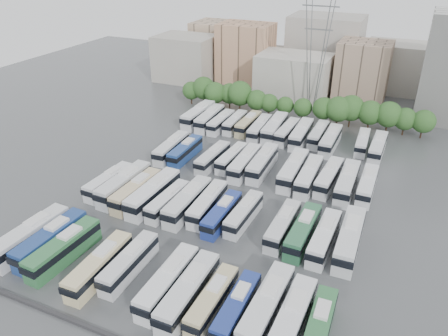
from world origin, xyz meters
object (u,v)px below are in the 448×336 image
at_px(bus_r1_s0, 109,181).
at_px(bus_r2_s1, 171,148).
at_px(bus_r2_s9, 293,170).
at_px(bus_r3_s7, 287,132).
at_px(bus_r2_s2, 185,151).
at_px(bus_r1_s10, 283,225).
at_px(bus_r3_s4, 248,124).
at_px(bus_r1_s13, 350,239).
at_px(bus_r3_s8, 301,134).
at_px(bus_r2_s4, 213,157).
at_px(bus_r0_s0, 30,236).
at_px(bus_r2_s12, 347,182).
at_px(bus_r2_s6, 245,163).
at_px(bus_r3_s3, 235,122).
at_px(bus_r2_s5, 232,158).
at_px(bus_r0_s1, 51,240).
at_px(bus_r0_s4, 99,265).
at_px(bus_r1_s2, 136,191).
at_px(electricity_pylon, 318,40).
at_px(bus_r0_s9, 212,300).
at_px(bus_r1_s12, 324,237).
at_px(bus_r0_s2, 64,249).
at_px(bus_r0_s10, 237,308).
at_px(bus_r1_s3, 153,193).
at_px(bus_r1_s11, 303,231).
at_px(bus_r2_s7, 262,163).
at_px(bus_r2_s10, 309,176).
at_px(bus_r1_s6, 208,203).
at_px(bus_r1_s5, 188,201).
at_px(bus_r3_s1, 210,118).
at_px(bus_r0_s7, 168,281).
at_px(bus_r2_s13, 367,185).
at_px(bus_r3_s12, 362,142).
at_px(bus_r0_s5, 129,263).
at_px(bus_r0_s13, 319,328).
at_px(bus_r1_s8, 244,213).
at_px(bus_r3_s9, 318,134).
at_px(bus_r3_s13, 378,147).
at_px(bus_r0_s8, 188,291).
at_px(bus_r0_s11, 266,306).
at_px(bus_r3_s5, 260,128).
at_px(bus_r3_s2, 221,122).

height_order(bus_r1_s0, bus_r2_s1, bus_r2_s1).
xyz_separation_m(bus_r2_s9, bus_r3_s7, (-6.50, 17.85, -0.25)).
bearing_deg(bus_r2_s1, bus_r2_s2, -1.70).
bearing_deg(bus_r1_s10, bus_r3_s7, 106.32).
bearing_deg(bus_r3_s4, bus_r1_s13, -49.65).
xyz_separation_m(bus_r2_s2, bus_r3_s8, (19.76, 18.06, 0.21)).
bearing_deg(bus_r2_s4, bus_r2_s1, -179.82).
bearing_deg(bus_r0_s0, bus_r1_s13, 25.96).
distance_m(bus_r1_s10, bus_r2_s12, 18.54).
bearing_deg(bus_r2_s6, bus_r3_s3, 117.12).
bearing_deg(bus_r2_s5, bus_r0_s1, -107.41).
bearing_deg(bus_r3_s4, bus_r2_s6, -69.83).
bearing_deg(bus_r0_s4, bus_r1_s2, 108.12).
xyz_separation_m(electricity_pylon, bus_r3_s3, (-13.74, -19.54, -16.98)).
height_order(bus_r1_s0, bus_r2_s2, bus_r2_s2).
relative_size(bus_r0_s9, bus_r1_s12, 0.92).
relative_size(bus_r0_s1, bus_r0_s2, 1.01).
bearing_deg(bus_r0_s10, bus_r1_s3, 141.98).
distance_m(bus_r1_s11, bus_r2_s12, 17.87).
xyz_separation_m(bus_r1_s2, bus_r2_s7, (16.54, 18.91, 0.07)).
relative_size(bus_r0_s9, bus_r3_s7, 0.94).
bearing_deg(bus_r2_s1, bus_r0_s9, -55.93).
xyz_separation_m(bus_r1_s0, bus_r2_s4, (13.03, 16.58, -0.01)).
height_order(bus_r2_s1, bus_r2_s10, bus_r2_s10).
xyz_separation_m(bus_r2_s6, bus_r3_s7, (3.02, 18.60, -0.13)).
height_order(bus_r1_s6, bus_r2_s10, bus_r2_s10).
distance_m(bus_r1_s5, bus_r2_s7, 19.59).
xyz_separation_m(bus_r0_s4, bus_r1_s5, (3.24, 18.99, 0.10)).
bearing_deg(bus_r2_s6, bus_r0_s2, -111.75).
relative_size(bus_r2_s9, bus_r3_s1, 1.04).
distance_m(bus_r0_s7, bus_r1_s12, 23.90).
bearing_deg(bus_r2_s13, bus_r3_s12, 100.63).
height_order(electricity_pylon, bus_r0_s10, electricity_pylon).
distance_m(bus_r0_s5, bus_r3_s4, 53.67).
bearing_deg(bus_r0_s13, bus_r1_s5, 144.64).
relative_size(bus_r0_s5, bus_r1_s8, 1.03).
xyz_separation_m(bus_r0_s5, bus_r1_s5, (0.01, 16.74, 0.23)).
bearing_deg(bus_r0_s2, bus_r2_s2, 92.76).
distance_m(bus_r2_s10, bus_r3_s9, 20.48).
distance_m(bus_r3_s1, bus_r3_s13, 39.58).
height_order(bus_r0_s8, bus_r1_s13, bus_r1_s13).
bearing_deg(bus_r0_s11, bus_r0_s1, -177.54).
bearing_deg(bus_r3_s4, bus_r3_s5, -26.09).
relative_size(bus_r2_s13, bus_r3_s1, 0.92).
height_order(bus_r0_s10, bus_r3_s5, bus_r3_s5).
relative_size(bus_r1_s13, bus_r3_s4, 1.17).
xyz_separation_m(bus_r2_s6, bus_r3_s2, (-13.32, 17.88, -0.18)).
height_order(bus_r1_s10, bus_r3_s13, bus_r3_s13).
distance_m(bus_r1_s10, bus_r3_s1, 46.42).
relative_size(bus_r0_s10, bus_r2_s7, 0.85).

